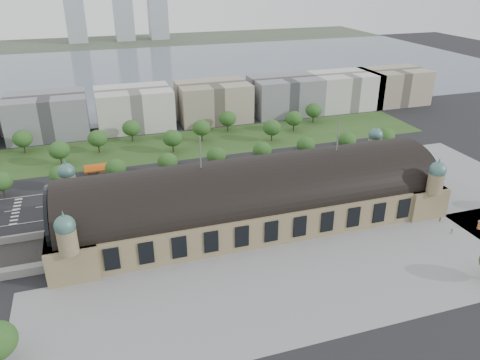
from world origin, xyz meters
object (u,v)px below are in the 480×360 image
object	(u,v)px
parked_car_5	(136,206)
advertising_column	(480,225)
parked_car_6	(155,208)
parked_car_0	(80,217)
traffic_car_5	(295,169)
pedestrian_0	(452,232)
bus_mid	(274,177)
parked_car_4	(129,207)
petrol_station	(102,168)
traffic_car_1	(53,204)
parked_car_3	(154,203)
bus_west	(177,195)
pedestrian_2	(440,220)
bus_east	(308,178)
parked_car_1	(126,212)
traffic_car_3	(140,191)
traffic_car_4	(222,190)
traffic_car_6	(346,171)
parked_car_2	(140,209)
traffic_car_2	(91,201)

from	to	relation	value
parked_car_5	advertising_column	xyz separation A→B (m)	(123.08, -58.34, 1.04)
parked_car_6	parked_car_0	bearing A→B (deg)	-125.93
traffic_car_5	pedestrian_0	xyz separation A→B (m)	(31.55, -73.06, 0.17)
bus_mid	parked_car_4	bearing A→B (deg)	96.44
petrol_station	pedestrian_0	distance (m)	156.55
traffic_car_1	parked_car_5	xyz separation A→B (m)	(32.92, -12.64, 0.02)
traffic_car_5	parked_car_3	xyz separation A→B (m)	(-71.36, -15.17, 0.02)
parked_car_4	bus_west	distance (m)	21.20
pedestrian_2	bus_east	bearing A→B (deg)	23.79
parked_car_1	advertising_column	world-z (taller)	advertising_column
traffic_car_3	traffic_car_4	distance (m)	36.44
bus_east	traffic_car_5	bearing A→B (deg)	5.35
parked_car_5	traffic_car_1	bearing A→B (deg)	-135.95
traffic_car_6	pedestrian_2	distance (m)	54.89
traffic_car_5	bus_mid	distance (m)	16.47
bus_west	bus_east	xyz separation A→B (m)	(61.52, -1.18, -0.33)
traffic_car_3	bus_west	bearing A→B (deg)	-120.66
parked_car_0	bus_west	world-z (taller)	bus_west
traffic_car_1	traffic_car_3	distance (m)	36.37
traffic_car_3	traffic_car_4	bearing A→B (deg)	-101.57
traffic_car_5	parked_car_5	xyz separation A→B (m)	(-79.10, -15.17, -0.03)
bus_east	pedestrian_0	world-z (taller)	bus_east
traffic_car_6	traffic_car_4	bearing A→B (deg)	-92.64
parked_car_2	parked_car_6	xyz separation A→B (m)	(5.98, -0.75, 0.02)
traffic_car_1	traffic_car_6	world-z (taller)	traffic_car_6
parked_car_6	bus_west	xyz separation A→B (m)	(10.71, 7.18, 1.01)
traffic_car_5	pedestrian_2	size ratio (longest dim) A/B	2.55
parked_car_3	pedestrian_2	xyz separation A→B (m)	(104.90, -49.00, 0.13)
traffic_car_4	parked_car_5	distance (m)	38.57
petrol_station	parked_car_6	xyz separation A→B (m)	(18.72, -44.28, -2.17)
traffic_car_6	parked_car_5	world-z (taller)	traffic_car_6
traffic_car_3	pedestrian_2	xyz separation A→B (m)	(109.19, -62.62, 0.28)
parked_car_5	advertising_column	size ratio (longest dim) A/B	1.59
parked_car_2	advertising_column	bearing A→B (deg)	36.53
traffic_car_1	parked_car_2	xyz separation A→B (m)	(34.37, -15.89, 0.01)
parked_car_0	pedestrian_2	xyz separation A→B (m)	(134.82, -46.32, 0.15)
traffic_car_3	pedestrian_2	world-z (taller)	pedestrian_2
traffic_car_4	parked_car_5	world-z (taller)	traffic_car_4
traffic_car_2	pedestrian_2	xyz separation A→B (m)	(130.24, -59.96, 0.26)
traffic_car_4	traffic_car_6	world-z (taller)	traffic_car_6
bus_east	pedestrian_0	bearing A→B (deg)	-149.77
traffic_car_1	bus_mid	xyz separation A→B (m)	(97.75, -5.64, 1.01)
traffic_car_6	bus_east	world-z (taller)	bus_east
parked_car_0	bus_west	xyz separation A→B (m)	(40.33, 5.86, 0.99)
traffic_car_6	advertising_column	bearing A→B (deg)	15.23
parked_car_3	bus_east	bearing A→B (deg)	60.87
pedestrian_0	advertising_column	bearing A→B (deg)	9.40
parked_car_3	petrol_station	bearing A→B (deg)	174.55
bus_west	parked_car_2	bearing A→B (deg)	106.89
parked_car_4	advertising_column	distance (m)	138.73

